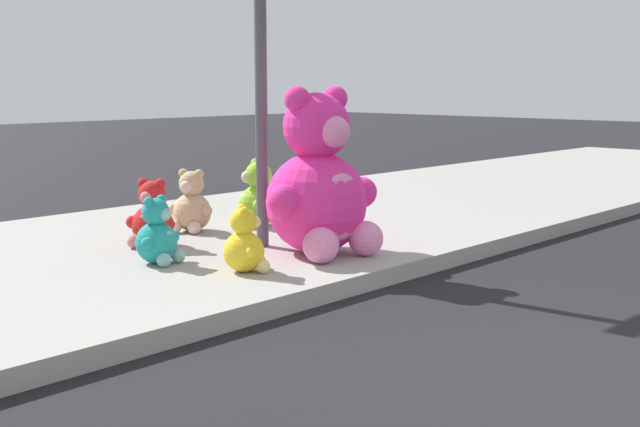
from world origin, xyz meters
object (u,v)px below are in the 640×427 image
object	(u,v)px
plush_pink_large	(320,187)
plush_red	(152,219)
plush_yellow	(246,245)
plush_tan	(191,207)
plush_teal	(158,237)
plush_lime	(257,199)
sign_pole	(261,57)

from	to	relation	value
plush_pink_large	plush_red	distance (m)	1.60
plush_yellow	plush_tan	bearing A→B (deg)	65.18
plush_tan	plush_red	bearing A→B (deg)	-154.47
plush_pink_large	plush_yellow	size ratio (longest dim) A/B	2.72
plush_teal	plush_tan	bearing A→B (deg)	41.70
plush_yellow	plush_red	size ratio (longest dim) A/B	0.86
plush_teal	plush_tan	world-z (taller)	plush_tan
plush_yellow	plush_lime	size ratio (longest dim) A/B	0.76
sign_pole	plush_pink_large	size ratio (longest dim) A/B	2.21
sign_pole	plush_red	bearing A→B (deg)	133.59
plush_teal	plush_lime	xyz separation A→B (m)	(1.77, 0.74, 0.05)
plush_yellow	plush_lime	xyz separation A→B (m)	(1.47, 1.49, 0.07)
plush_teal	plush_red	size ratio (longest dim) A/B	0.91
sign_pole	plush_teal	xyz separation A→B (m)	(-1.08, 0.09, -1.47)
plush_yellow	plush_tan	xyz separation A→B (m)	(0.80, 1.73, 0.04)
plush_teal	plush_lime	bearing A→B (deg)	22.64
sign_pole	plush_tan	xyz separation A→B (m)	(0.01, 1.07, -1.45)
sign_pole	plush_teal	size ratio (longest dim) A/B	5.67
plush_pink_large	plush_lime	distance (m)	1.56
plush_yellow	plush_tan	world-z (taller)	plush_tan
plush_tan	plush_lime	bearing A→B (deg)	-19.80
plush_pink_large	sign_pole	bearing A→B (deg)	102.30
plush_pink_large	plush_tan	world-z (taller)	plush_pink_large
plush_tan	plush_lime	xyz separation A→B (m)	(0.67, -0.24, 0.03)
plush_pink_large	plush_lime	xyz separation A→B (m)	(0.55, 1.42, -0.30)
plush_tan	plush_pink_large	bearing A→B (deg)	-86.03
plush_pink_large	plush_lime	size ratio (longest dim) A/B	2.08
sign_pole	plush_yellow	size ratio (longest dim) A/B	6.00
plush_teal	plush_lime	world-z (taller)	plush_lime
plush_teal	sign_pole	bearing A→B (deg)	-4.97
plush_red	plush_lime	size ratio (longest dim) A/B	0.89
plush_red	plush_lime	world-z (taller)	plush_lime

